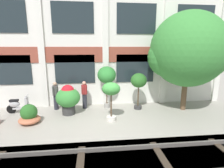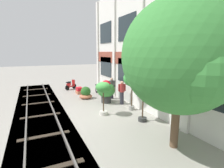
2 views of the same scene
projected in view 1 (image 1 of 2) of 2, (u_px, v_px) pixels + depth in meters
ground_plane at (110, 122)px, 8.36m from camera, size 80.00×80.00×0.00m
apartment_facade at (105, 39)px, 10.43m from camera, size 14.95×0.64×8.10m
rail_tracks at (120, 168)px, 5.44m from camera, size 22.59×2.80×0.43m
broadleaf_tree at (188, 52)px, 9.45m from camera, size 4.24×4.03×5.43m
potted_plant_wide_bowl at (29, 115)px, 8.22m from camera, size 0.99×0.99×0.93m
potted_plant_fluted_column at (68, 98)px, 9.25m from camera, size 1.28×1.28×1.61m
potted_plant_low_pan at (107, 76)px, 10.05m from camera, size 1.07×1.07×2.46m
potted_plant_tall_urn at (111, 92)px, 8.30m from camera, size 0.87×0.87×1.91m
potted_plant_terracotta_small at (139, 82)px, 9.88m from camera, size 0.91×0.91×2.10m
scooter_near_curb at (19, 105)px, 9.48m from camera, size 1.38×0.50×0.98m
resident_by_doorway at (56, 95)px, 9.96m from camera, size 0.34×0.50×1.62m
resident_watching_tracks at (84, 94)px, 10.14m from camera, size 0.34×0.52×1.62m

